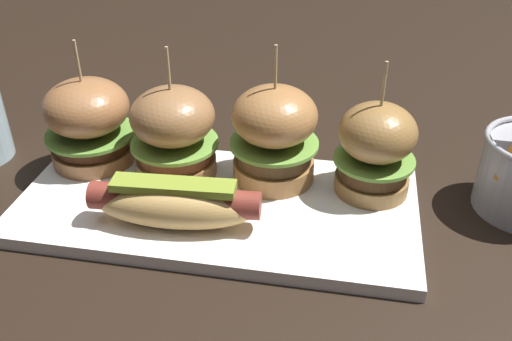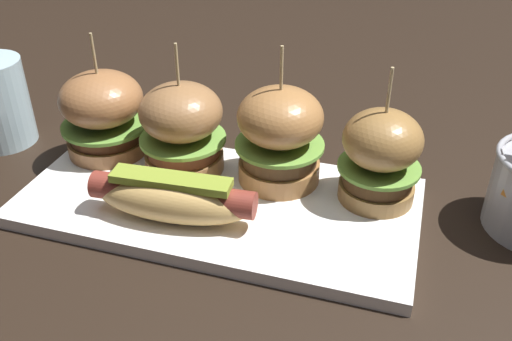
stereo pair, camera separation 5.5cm
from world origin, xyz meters
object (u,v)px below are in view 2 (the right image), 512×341
slider_center_right (280,135)px  slider_far_right (380,156)px  hot_dog (173,197)px  platter_main (219,202)px  slider_center_left (182,127)px  slider_far_left (103,112)px

slider_center_right → slider_far_right: bearing=-2.8°
hot_dog → slider_far_right: slider_far_right is taller
platter_main → slider_center_right: slider_center_right is taller
hot_dog → slider_center_left: bearing=106.7°
hot_dog → slider_far_left: size_ratio=1.16×
slider_far_left → slider_center_right: bearing=-0.0°
platter_main → hot_dog: (-0.03, -0.05, 0.03)m
platter_main → slider_center_right: size_ratio=2.71×
platter_main → slider_center_right: 0.09m
slider_far_right → slider_center_left: bearing=-178.8°
slider_center_left → slider_far_right: (0.21, 0.00, -0.00)m
hot_dog → slider_far_right: 0.21m
slider_far_left → slider_center_right: size_ratio=0.94×
platter_main → slider_center_left: 0.09m
hot_dog → slider_center_right: 0.13m
slider_center_left → slider_center_right: bearing=5.1°
slider_far_right → hot_dog: bearing=-153.1°
platter_main → hot_dog: size_ratio=2.47×
slider_center_right → slider_far_right: 0.10m
slider_center_left → slider_far_right: bearing=1.2°
slider_far_right → slider_center_right: bearing=177.2°
platter_main → slider_far_right: (0.16, 0.05, 0.06)m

